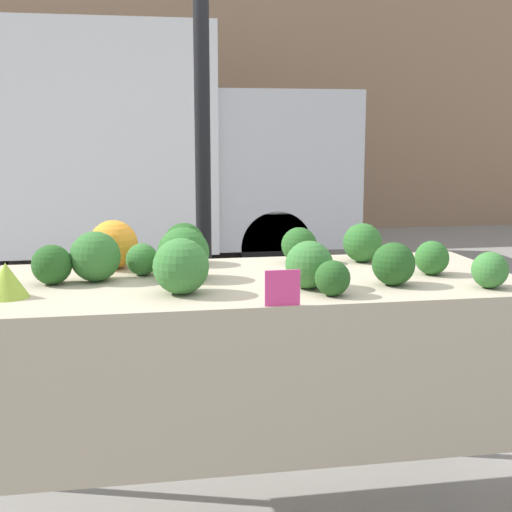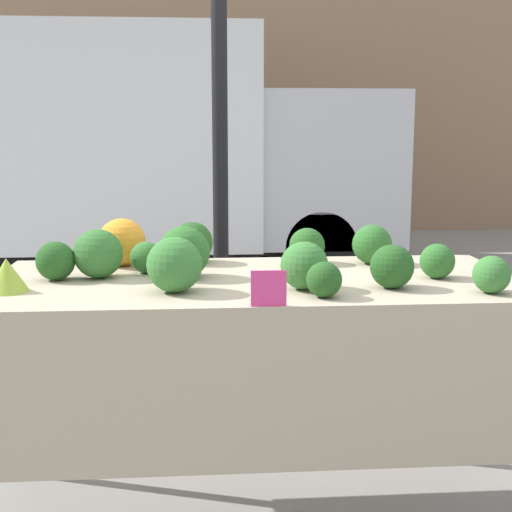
{
  "view_description": "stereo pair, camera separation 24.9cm",
  "coord_description": "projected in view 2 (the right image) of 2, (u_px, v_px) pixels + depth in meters",
  "views": [
    {
      "loc": [
        -0.44,
        -2.42,
        1.41
      ],
      "look_at": [
        0.0,
        0.0,
        0.98
      ],
      "focal_mm": 50.0,
      "sensor_mm": 36.0,
      "label": 1
    },
    {
      "loc": [
        -0.19,
        -2.45,
        1.41
      ],
      "look_at": [
        0.0,
        0.0,
        0.98
      ],
      "focal_mm": 50.0,
      "sensor_mm": 36.0,
      "label": 2
    }
  ],
  "objects": [
    {
      "name": "broccoli_head_2",
      "position": [
        146.0,
        257.0,
        2.6
      ],
      "size": [
        0.12,
        0.12,
        0.12
      ],
      "color": "#336B2D",
      "rests_on": "market_table"
    },
    {
      "name": "broccoli_head_4",
      "position": [
        304.0,
        266.0,
        2.32
      ],
      "size": [
        0.16,
        0.16,
        0.16
      ],
      "color": "#387533",
      "rests_on": "market_table"
    },
    {
      "name": "market_table",
      "position": [
        258.0,
        315.0,
        2.46
      ],
      "size": [
        1.86,
        0.84,
        0.9
      ],
      "color": "tan",
      "rests_on": "ground_plane"
    },
    {
      "name": "broccoli_head_8",
      "position": [
        174.0,
        265.0,
        2.28
      ],
      "size": [
        0.18,
        0.18,
        0.18
      ],
      "color": "#387533",
      "rests_on": "market_table"
    },
    {
      "name": "broccoli_head_7",
      "position": [
        192.0,
        243.0,
        2.8
      ],
      "size": [
        0.16,
        0.16,
        0.16
      ],
      "color": "#23511E",
      "rests_on": "market_table"
    },
    {
      "name": "parked_truck",
      "position": [
        167.0,
        148.0,
        7.35
      ],
      "size": [
        4.24,
        2.2,
        2.37
      ],
      "color": "white",
      "rests_on": "ground_plane"
    },
    {
      "name": "broccoli_head_10",
      "position": [
        392.0,
        267.0,
        2.34
      ],
      "size": [
        0.15,
        0.15,
        0.15
      ],
      "color": "#23511E",
      "rests_on": "market_table"
    },
    {
      "name": "broccoli_head_0",
      "position": [
        56.0,
        261.0,
        2.47
      ],
      "size": [
        0.14,
        0.14,
        0.14
      ],
      "color": "#23511E",
      "rests_on": "market_table"
    },
    {
      "name": "broccoli_head_6",
      "position": [
        307.0,
        246.0,
        2.78
      ],
      "size": [
        0.14,
        0.14,
        0.14
      ],
      "color": "#285B23",
      "rests_on": "market_table"
    },
    {
      "name": "tent_pole",
      "position": [
        220.0,
        177.0,
        3.21
      ],
      "size": [
        0.07,
        0.07,
        2.42
      ],
      "color": "black",
      "rests_on": "ground_plane"
    },
    {
      "name": "broccoli_head_3",
      "position": [
        324.0,
        280.0,
        2.21
      ],
      "size": [
        0.11,
        0.11,
        0.11
      ],
      "color": "#23511E",
      "rests_on": "market_table"
    },
    {
      "name": "broccoli_head_9",
      "position": [
        492.0,
        275.0,
        2.27
      ],
      "size": [
        0.12,
        0.12,
        0.12
      ],
      "color": "#387533",
      "rests_on": "market_table"
    },
    {
      "name": "orange_cauliflower",
      "position": [
        122.0,
        242.0,
        2.73
      ],
      "size": [
        0.18,
        0.18,
        0.18
      ],
      "color": "orange",
      "rests_on": "market_table"
    },
    {
      "name": "broccoli_head_12",
      "position": [
        98.0,
        254.0,
        2.5
      ],
      "size": [
        0.17,
        0.17,
        0.17
      ],
      "color": "#336B2D",
      "rests_on": "market_table"
    },
    {
      "name": "romanesco_head",
      "position": [
        7.0,
        275.0,
        2.29
      ],
      "size": [
        0.14,
        0.14,
        0.11
      ],
      "color": "#93B238",
      "rests_on": "market_table"
    },
    {
      "name": "broccoli_head_11",
      "position": [
        184.0,
        252.0,
        2.51
      ],
      "size": [
        0.18,
        0.18,
        0.18
      ],
      "color": "#2D6628",
      "rests_on": "market_table"
    },
    {
      "name": "broccoli_head_5",
      "position": [
        437.0,
        261.0,
        2.5
      ],
      "size": [
        0.12,
        0.12,
        0.12
      ],
      "color": "#2D6628",
      "rests_on": "market_table"
    },
    {
      "name": "building_facade",
      "position": [
        213.0,
        43.0,
        9.97
      ],
      "size": [
        16.0,
        0.6,
        5.28
      ],
      "color": "#9E7A5B",
      "rests_on": "ground_plane"
    },
    {
      "name": "price_sign",
      "position": [
        269.0,
        288.0,
        2.1
      ],
      "size": [
        0.11,
        0.01,
        0.11
      ],
      "color": "#E53D84",
      "rests_on": "market_table"
    },
    {
      "name": "broccoli_head_1",
      "position": [
        372.0,
        244.0,
        2.77
      ],
      "size": [
        0.15,
        0.15,
        0.15
      ],
      "color": "#2D6628",
      "rests_on": "market_table"
    }
  ]
}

